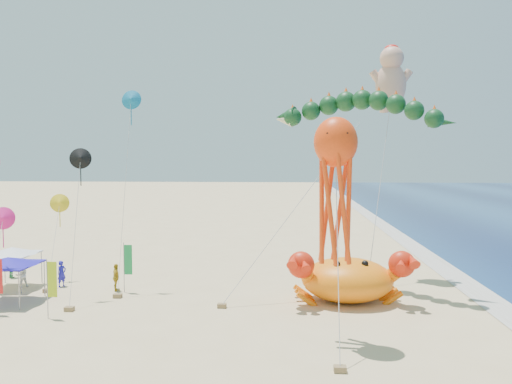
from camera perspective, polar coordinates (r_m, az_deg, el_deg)
ground at (r=29.10m, az=3.76°, el=-13.16°), size 320.00×320.00×0.00m
foam_strip at (r=31.45m, az=26.74°, el=-12.24°), size 320.00×320.00×0.00m
crab_inflatable at (r=30.50m, az=10.42°, el=-9.66°), size 7.35×5.01×3.22m
dragon_kite at (r=33.42m, az=11.46°, el=8.67°), size 14.02×8.51×12.63m
cherub_kite at (r=37.91m, az=15.17°, el=12.56°), size 3.48×5.49×16.64m
octopus_kite at (r=23.15m, az=9.06°, el=1.48°), size 2.01×4.63×10.40m
canopy_blue at (r=33.11m, az=-26.48°, el=-7.12°), size 3.46×3.46×2.71m
canopy_white at (r=36.68m, az=-26.13°, el=-6.09°), size 3.15×3.15×2.71m
feather_flags at (r=32.20m, az=-23.41°, el=-8.11°), size 9.91×5.45×3.20m
beachgoers at (r=35.04m, az=-24.97°, el=-9.14°), size 9.75×13.07×1.81m
small_kites at (r=33.55m, az=-22.08°, el=1.18°), size 9.20×10.14×13.06m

